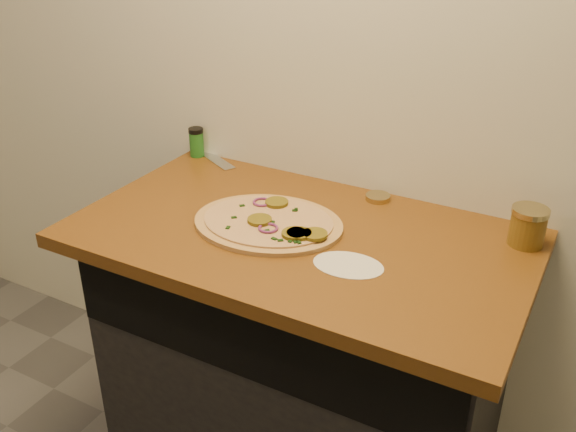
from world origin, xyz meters
The scene contains 8 objects.
cabinet centered at (0.00, 1.45, 0.43)m, with size 1.10×0.60×0.86m, color black.
countertop centered at (0.00, 1.42, 0.88)m, with size 1.20×0.70×0.04m, color brown.
pizza centered at (-0.08, 1.40, 0.91)m, with size 0.45×0.45×0.03m.
chefs_knife centered at (-0.55, 1.76, 0.91)m, with size 0.29×0.17×0.02m.
mason_jar_lid centered at (0.11, 1.70, 0.91)m, with size 0.07×0.07×0.02m, color tan.
salsa_jar centered at (0.53, 1.63, 0.95)m, with size 0.09×0.09×0.10m.
spice_shaker centered at (-0.55, 1.72, 0.95)m, with size 0.05×0.05×0.10m.
flour_spill centered at (0.18, 1.32, 0.90)m, with size 0.17×0.17×0.00m, color silver.
Camera 1 is at (0.69, 0.10, 1.71)m, focal length 40.00 mm.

